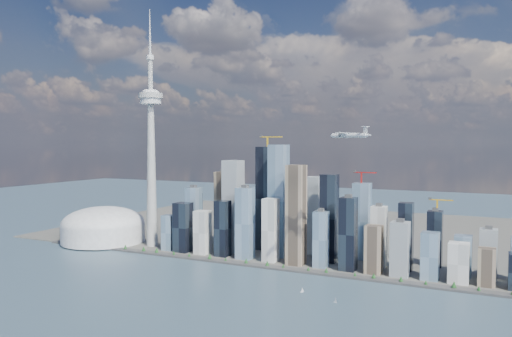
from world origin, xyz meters
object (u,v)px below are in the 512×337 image
at_px(sailboat_east, 302,291).
at_px(needle_tower, 151,147).
at_px(dome_stadium, 103,227).
at_px(airplane, 350,135).
at_px(sailboat_west, 335,301).

bearing_deg(sailboat_east, needle_tower, 137.38).
xyz_separation_m(dome_stadium, airplane, (646.05, -116.82, 219.70)).
distance_m(needle_tower, sailboat_west, 597.33).
distance_m(sailboat_west, sailboat_east, 71.01).
bearing_deg(needle_tower, dome_stadium, -175.91).
bearing_deg(sailboat_east, dome_stadium, 143.24).
relative_size(dome_stadium, sailboat_west, 22.24).
bearing_deg(sailboat_west, airplane, 113.95).
bearing_deg(airplane, needle_tower, 178.12).
bearing_deg(airplane, dome_stadium, -178.06).
height_order(dome_stadium, sailboat_west, dome_stadium).
distance_m(needle_tower, airplane, 522.22).
bearing_deg(dome_stadium, sailboat_west, -17.08).
xyz_separation_m(needle_tower, sailboat_west, (508.67, -209.27, -232.95)).
xyz_separation_m(needle_tower, sailboat_east, (443.60, -180.84, -233.08)).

